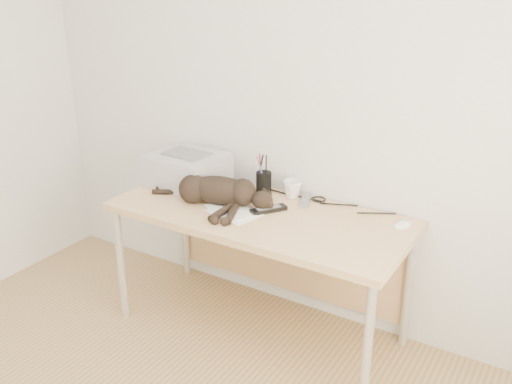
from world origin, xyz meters
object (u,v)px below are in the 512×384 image
Objects in this scene: printer at (187,169)px; desk at (267,229)px; mug at (292,189)px; cat at (216,192)px; mouse at (403,223)px; pen_cup at (264,182)px.

desk is at bearing -3.95° from printer.
desk is at bearing -106.47° from mug.
cat reaches higher than desk.
printer is 3.68× the size of mouse.
desk is 0.62m from printer.
mouse is at bearing 4.37° from printer.
mouse reaches higher than desk.
mug reaches higher than mouse.
pen_cup reaches higher than printer.
cat is at bearing -136.41° from mug.
cat is 0.31m from pen_cup.
mug is (0.31, 0.30, -0.02)m from cat.
mug is 0.90× the size of mouse.
mouse is (0.96, 0.25, -0.05)m from cat.
mug is at bearing 12.90° from printer.
printer reaches higher than cat.
pen_cup is 0.83m from mouse.
printer is at bearing 140.03° from cat.
cat is (0.31, -0.15, -0.02)m from printer.
pen_cup reaches higher than desk.
mug is 0.65m from mouse.
pen_cup is at bearing 126.11° from desk.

